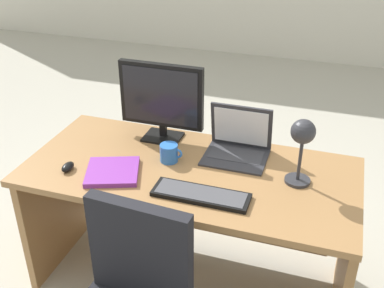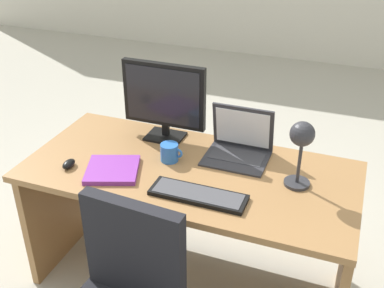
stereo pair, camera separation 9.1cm
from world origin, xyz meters
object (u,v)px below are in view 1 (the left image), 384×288
Objects in this scene: keyboard at (201,195)px; mouse at (68,167)px; monitor at (161,98)px; book at (113,172)px; laptop at (239,140)px; desk_lamp at (302,140)px; coffee_mug at (169,153)px; desk at (193,200)px.

mouse reaches higher than keyboard.
monitor reaches higher than book.
desk_lamp is (0.33, -0.20, 0.16)m from laptop.
desk_lamp is at bearing 12.13° from book.
laptop is 0.36m from coffee_mug.
book is (-0.85, -0.18, -0.23)m from desk_lamp.
laptop is (0.19, 0.18, 0.30)m from desk.
monitor is 5.37× the size of mouse.
laptop reaches higher than book.
laptop reaches higher than keyboard.
desk is 0.36m from keyboard.
desk is 0.69m from desk_lamp.
monitor is 0.79m from desk_lamp.
coffee_mug is (0.44, 0.24, 0.03)m from mouse.
coffee_mug reaches higher than mouse.
coffee_mug is (0.12, -0.21, -0.19)m from monitor.
book is at bearing -167.87° from desk_lamp.
desk_lamp is (0.39, 0.23, 0.23)m from keyboard.
laptop is 0.86m from mouse.
keyboard is 5.17× the size of mouse.
desk is at bearing 23.61° from mouse.
mouse is at bearing -151.70° from coffee_mug.
monitor is 0.31m from coffee_mug.
desk is 0.65m from mouse.
keyboard is (0.36, -0.46, -0.23)m from monitor.
keyboard is 0.68m from mouse.
laptop is at bearing 81.25° from keyboard.
desk is 0.39m from laptop.
desk is 3.57× the size of monitor.
laptop reaches higher than desk.
book is at bearing -143.68° from laptop.
desk is at bearing 3.98° from coffee_mug.
desk is 4.85× the size of desk_lamp.
laptop is 1.01× the size of book.
book is at bearing -137.76° from coffee_mug.
monitor is 1.36× the size of desk_lamp.
monitor is (-0.24, 0.21, 0.46)m from desk.
keyboard is at bearing -149.59° from desk_lamp.
monitor is 1.45× the size of book.
laptop reaches higher than mouse.
mouse is 1.11m from desk_lamp.
desk is 0.46m from book.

